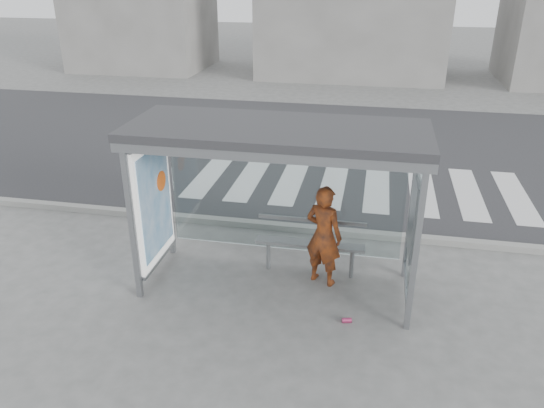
{
  "coord_description": "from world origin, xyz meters",
  "views": [
    {
      "loc": [
        1.33,
        -7.02,
        4.68
      ],
      "look_at": [
        -0.11,
        0.2,
        1.33
      ],
      "focal_mm": 35.0,
      "sensor_mm": 36.0,
      "label": 1
    }
  ],
  "objects_px": {
    "bus_shelter": "(253,166)",
    "bench": "(310,243)",
    "soda_can": "(347,320)",
    "person": "(324,236)"
  },
  "relations": [
    {
      "from": "person",
      "to": "bench",
      "type": "height_order",
      "value": "person"
    },
    {
      "from": "person",
      "to": "bench",
      "type": "relative_size",
      "value": 0.94
    },
    {
      "from": "bench",
      "to": "soda_can",
      "type": "xyz_separation_m",
      "value": [
        0.71,
        -1.25,
        -0.51
      ]
    },
    {
      "from": "bus_shelter",
      "to": "soda_can",
      "type": "height_order",
      "value": "bus_shelter"
    },
    {
      "from": "person",
      "to": "soda_can",
      "type": "height_order",
      "value": "person"
    },
    {
      "from": "bus_shelter",
      "to": "bench",
      "type": "xyz_separation_m",
      "value": [
        0.83,
        0.45,
        -1.44
      ]
    },
    {
      "from": "bus_shelter",
      "to": "person",
      "type": "relative_size",
      "value": 2.56
    },
    {
      "from": "soda_can",
      "to": "bus_shelter",
      "type": "bearing_deg",
      "value": 152.53
    },
    {
      "from": "bench",
      "to": "soda_can",
      "type": "distance_m",
      "value": 1.52
    },
    {
      "from": "bus_shelter",
      "to": "bench",
      "type": "distance_m",
      "value": 1.72
    }
  ]
}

